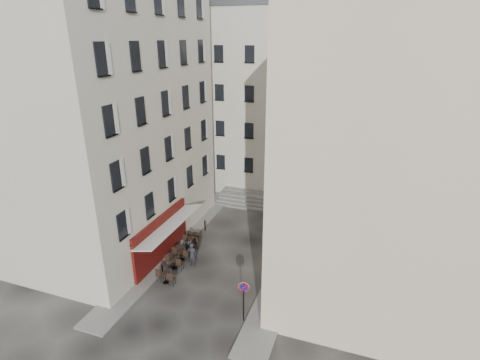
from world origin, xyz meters
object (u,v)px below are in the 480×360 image
at_px(no_parking_sign, 244,294).
at_px(bistro_table_b, 174,262).
at_px(bistro_table_a, 166,277).
at_px(pedestrian, 192,254).

height_order(no_parking_sign, bistro_table_b, no_parking_sign).
xyz_separation_m(no_parking_sign, bistro_table_a, (-6.07, 1.65, -1.38)).
relative_size(no_parking_sign, pedestrian, 1.45).
bearing_deg(bistro_table_a, bistro_table_b, 99.74).
bearing_deg(bistro_table_b, bistro_table_a, -80.26).
bearing_deg(bistro_table_b, pedestrian, 36.03).
distance_m(no_parking_sign, bistro_table_b, 7.32).
bearing_deg(pedestrian, no_parking_sign, 140.34).
bearing_deg(bistro_table_b, no_parking_sign, -27.80).
distance_m(no_parking_sign, bistro_table_a, 6.44).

